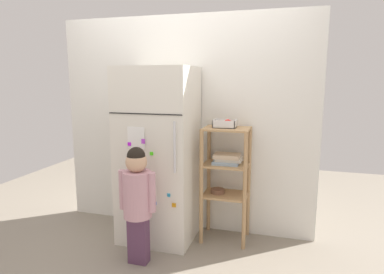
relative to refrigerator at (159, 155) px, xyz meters
The scene contains 6 objects.
ground_plane 0.83m from the refrigerator, ahead, with size 6.00×6.00×0.00m, color gray.
kitchen_wall_back 0.43m from the refrigerator, 64.49° to the left, with size 2.61×0.03×2.14m, color silver.
refrigerator is the anchor object (origin of this frame).
child_standing 0.54m from the refrigerator, 89.22° to the right, with size 0.32×0.24×0.99m.
pantry_shelf_unit 0.65m from the refrigerator, 11.43° to the left, with size 0.43×0.32×1.09m.
fruit_bin 0.70m from the refrigerator, 12.60° to the left, with size 0.20×0.16×0.08m.
Camera 1 is at (1.01, -2.85, 1.53)m, focal length 31.36 mm.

